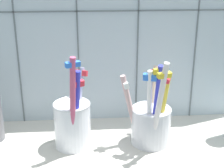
# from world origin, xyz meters

# --- Properties ---
(counter_slab) EXTENTS (0.64, 0.22, 0.02)m
(counter_slab) POSITION_xyz_m (0.00, 0.00, 0.01)
(counter_slab) COLOR #BCB7AD
(counter_slab) RESTS_ON ground
(tile_wall_back) EXTENTS (0.64, 0.02, 0.45)m
(tile_wall_back) POSITION_xyz_m (0.00, 0.12, 0.23)
(tile_wall_back) COLOR #B2C1CC
(tile_wall_back) RESTS_ON ground
(toothbrush_cup_left) EXTENTS (0.07, 0.10, 0.19)m
(toothbrush_cup_left) POSITION_xyz_m (-0.08, -0.01, 0.07)
(toothbrush_cup_left) COLOR white
(toothbrush_cup_left) RESTS_ON counter_slab
(toothbrush_cup_right) EXTENTS (0.10, 0.12, 0.18)m
(toothbrush_cup_right) POSITION_xyz_m (0.08, -0.01, 0.07)
(toothbrush_cup_right) COLOR silver
(toothbrush_cup_right) RESTS_ON counter_slab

